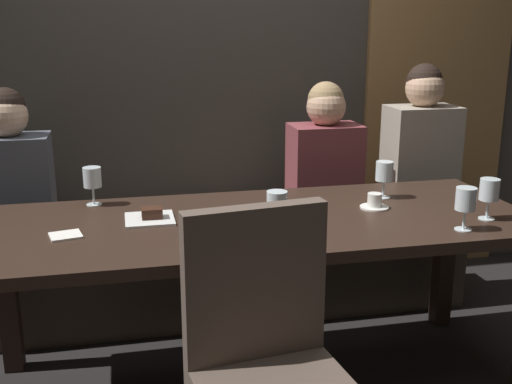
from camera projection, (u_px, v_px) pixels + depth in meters
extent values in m
plane|color=black|center=(258.00, 383.00, 2.68)|extent=(9.00, 9.00, 0.00)
cube|color=#423D38|center=(210.00, 20.00, 3.43)|extent=(6.00, 0.12, 3.00)
cube|color=olive|center=(436.00, 97.00, 3.77)|extent=(0.90, 0.05, 2.10)
cube|color=black|center=(8.00, 296.00, 2.71)|extent=(0.08, 0.08, 0.69)
cube|color=black|center=(444.00, 259.00, 3.13)|extent=(0.08, 0.08, 0.69)
cube|color=#302119|center=(258.00, 224.00, 2.49)|extent=(2.20, 0.84, 0.04)
cube|color=#40352A|center=(229.00, 281.00, 3.30)|extent=(2.50, 0.40, 0.35)
cube|color=brown|center=(229.00, 241.00, 3.24)|extent=(2.50, 0.44, 0.10)
cube|color=brown|center=(255.00, 283.00, 1.88)|extent=(0.44, 0.12, 0.48)
cube|color=#4C515B|center=(13.00, 193.00, 2.92)|extent=(0.36, 0.24, 0.54)
sphere|color=#DBB293|center=(5.00, 116.00, 2.82)|extent=(0.20, 0.20, 0.20)
sphere|color=black|center=(5.00, 108.00, 2.82)|extent=(0.18, 0.18, 0.18)
cube|color=brown|center=(324.00, 175.00, 3.28)|extent=(0.36, 0.24, 0.53)
sphere|color=tan|center=(326.00, 107.00, 3.18)|extent=(0.20, 0.20, 0.20)
sphere|color=#9E7F56|center=(326.00, 100.00, 3.18)|extent=(0.18, 0.18, 0.18)
cube|color=#9E9384|center=(420.00, 164.00, 3.34)|extent=(0.36, 0.24, 0.62)
sphere|color=tan|center=(425.00, 88.00, 3.23)|extent=(0.20, 0.20, 0.20)
sphere|color=black|center=(424.00, 81.00, 3.23)|extent=(0.18, 0.18, 0.18)
cylinder|color=silver|center=(383.00, 197.00, 2.78)|extent=(0.06, 0.06, 0.00)
cylinder|color=silver|center=(383.00, 189.00, 2.77)|extent=(0.01, 0.01, 0.07)
cylinder|color=silver|center=(384.00, 171.00, 2.75)|extent=(0.08, 0.08, 0.08)
cylinder|color=maroon|center=(384.00, 177.00, 2.75)|extent=(0.07, 0.07, 0.03)
cylinder|color=silver|center=(486.00, 219.00, 2.48)|extent=(0.06, 0.06, 0.00)
cylinder|color=silver|center=(487.00, 209.00, 2.47)|extent=(0.01, 0.01, 0.07)
cylinder|color=silver|center=(489.00, 189.00, 2.45)|extent=(0.08, 0.08, 0.08)
cylinder|color=silver|center=(94.00, 204.00, 2.67)|extent=(0.06, 0.06, 0.00)
cylinder|color=silver|center=(94.00, 196.00, 2.66)|extent=(0.01, 0.01, 0.07)
cylinder|color=silver|center=(92.00, 177.00, 2.64)|extent=(0.08, 0.08, 0.08)
cylinder|color=silver|center=(463.00, 229.00, 2.35)|extent=(0.06, 0.06, 0.00)
cylinder|color=silver|center=(464.00, 219.00, 2.34)|extent=(0.01, 0.01, 0.07)
cylinder|color=silver|center=(466.00, 199.00, 2.32)|extent=(0.08, 0.08, 0.08)
cylinder|color=silver|center=(277.00, 234.00, 2.30)|extent=(0.06, 0.06, 0.00)
cylinder|color=silver|center=(277.00, 224.00, 2.29)|extent=(0.01, 0.01, 0.07)
cylinder|color=silver|center=(277.00, 203.00, 2.27)|extent=(0.08, 0.08, 0.08)
cylinder|color=gold|center=(277.00, 208.00, 2.28)|extent=(0.07, 0.07, 0.04)
cylinder|color=white|center=(374.00, 207.00, 2.62)|extent=(0.12, 0.12, 0.01)
cylinder|color=white|center=(375.00, 200.00, 2.62)|extent=(0.06, 0.06, 0.06)
cylinder|color=brown|center=(375.00, 194.00, 2.61)|extent=(0.05, 0.05, 0.01)
cube|color=white|center=(150.00, 219.00, 2.47)|extent=(0.19, 0.19, 0.01)
cube|color=#381E14|center=(152.00, 213.00, 2.46)|extent=(0.08, 0.06, 0.04)
cube|color=silver|center=(186.00, 220.00, 2.46)|extent=(0.06, 0.17, 0.01)
cube|color=silver|center=(66.00, 235.00, 2.28)|extent=(0.13, 0.12, 0.01)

